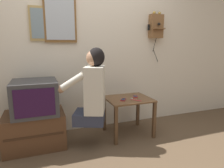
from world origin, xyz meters
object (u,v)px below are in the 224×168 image
Objects in this scene: framed_picture at (43,24)px; cell_phone_held at (123,100)px; cell_phone_spare at (135,96)px; person at (92,89)px; wall_phone_antique at (156,26)px; toothbrush at (135,100)px; wall_mirror at (60,16)px; television at (35,97)px.

framed_picture is 1.43m from cell_phone_held.
framed_picture is 1.57m from cell_phone_spare.
person reaches higher than cell_phone_spare.
wall_phone_antique is at bearing 63.69° from cell_phone_held.
cell_phone_held is 1.04× the size of toothbrush.
wall_mirror reaches higher than wall_phone_antique.
television reaches higher than cell_phone_held.
wall_phone_antique is at bearing 57.86° from cell_phone_spare.
wall_mirror is (-1.44, 0.04, 0.09)m from wall_phone_antique.
cell_phone_spare is (1.16, -0.38, -0.98)m from framed_picture.
toothbrush is at bearing -32.03° from wall_mirror.
person is at bearing -18.57° from television.
television is at bearing -137.83° from wall_mirror.
framed_picture is at bearing -174.21° from cell_phone_spare.
person is 6.66× the size of cell_phone_held.
wall_mirror is (-0.28, 0.55, 0.89)m from person.
wall_phone_antique is 1.26m from toothbrush.
cell_phone_held is 0.16m from toothbrush.
television is at bearing -114.03° from framed_picture.
television is 3.78× the size of cell_phone_spare.
wall_phone_antique is 5.63× the size of cell_phone_held.
wall_phone_antique is at bearing -43.90° from person.
cell_phone_held is 0.99× the size of cell_phone_spare.
cell_phone_held is at bearing -134.03° from cell_phone_spare.
person is 1.75× the size of television.
cell_phone_spare is at bearing -18.17° from framed_picture.
wall_mirror is 1.38m from cell_phone_held.
television is 0.76× the size of wall_mirror.
person is 0.61m from toothbrush.
toothbrush is (0.86, -0.54, -1.09)m from wall_mirror.
toothbrush is (-0.08, -0.16, 0.00)m from cell_phone_spare.
television reaches higher than toothbrush.
wall_mirror reaches higher than television.
framed_picture reaches higher than person.
cell_phone_spare is at bearing 25.38° from toothbrush.
television reaches higher than cell_phone_spare.
wall_mirror reaches higher than framed_picture.
person is 0.72m from cell_phone_spare.
person is 6.94× the size of toothbrush.
person reaches higher than toothbrush.
wall_mirror is 4.98× the size of cell_phone_spare.
person is at bearing -48.37° from framed_picture.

